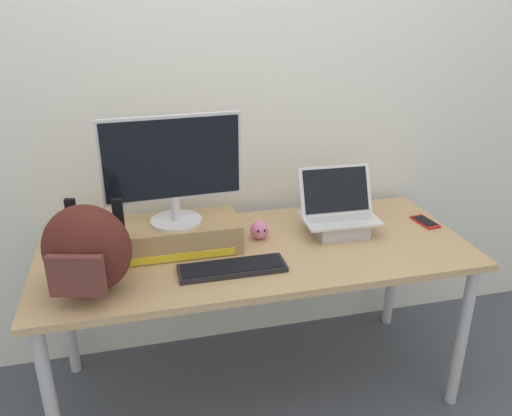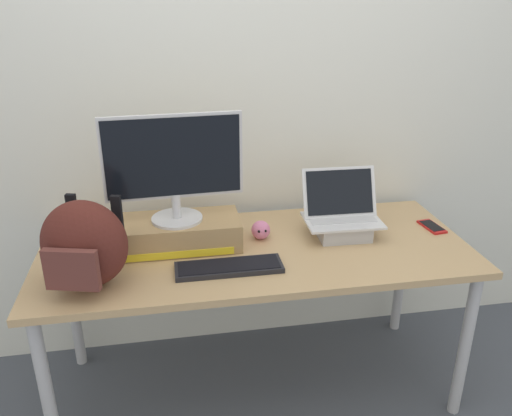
{
  "view_description": "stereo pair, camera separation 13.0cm",
  "coord_description": "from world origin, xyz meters",
  "px_view_note": "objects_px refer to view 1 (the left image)",
  "views": [
    {
      "loc": [
        -0.46,
        -1.89,
        1.74
      ],
      "look_at": [
        0.0,
        0.0,
        0.91
      ],
      "focal_mm": 36.35,
      "sensor_mm": 36.0,
      "label": 1
    },
    {
      "loc": [
        -0.34,
        -1.91,
        1.74
      ],
      "look_at": [
        0.0,
        0.0,
        0.91
      ],
      "focal_mm": 36.35,
      "sensor_mm": 36.0,
      "label": 2
    }
  ],
  "objects_px": {
    "open_laptop": "(339,219)",
    "external_keyboard": "(232,268)",
    "coffee_mug": "(61,235)",
    "desktop_monitor": "(173,167)",
    "plush_toy": "(259,230)",
    "cell_phone": "(425,222)",
    "messenger_backpack": "(87,250)",
    "toner_box_yellow": "(177,235)"
  },
  "relations": [
    {
      "from": "open_laptop",
      "to": "external_keyboard",
      "type": "bearing_deg",
      "value": -154.83
    },
    {
      "from": "coffee_mug",
      "to": "cell_phone",
      "type": "xyz_separation_m",
      "value": [
        1.62,
        -0.16,
        -0.05
      ]
    },
    {
      "from": "desktop_monitor",
      "to": "external_keyboard",
      "type": "distance_m",
      "value": 0.46
    },
    {
      "from": "coffee_mug",
      "to": "cell_phone",
      "type": "relative_size",
      "value": 0.85
    },
    {
      "from": "open_laptop",
      "to": "messenger_backpack",
      "type": "relative_size",
      "value": 0.94
    },
    {
      "from": "toner_box_yellow",
      "to": "cell_phone",
      "type": "xyz_separation_m",
      "value": [
        1.14,
        -0.02,
        -0.05
      ]
    },
    {
      "from": "external_keyboard",
      "to": "cell_phone",
      "type": "height_order",
      "value": "external_keyboard"
    },
    {
      "from": "external_keyboard",
      "to": "coffee_mug",
      "type": "bearing_deg",
      "value": 150.04
    },
    {
      "from": "open_laptop",
      "to": "coffee_mug",
      "type": "bearing_deg",
      "value": 174.5
    },
    {
      "from": "desktop_monitor",
      "to": "plush_toy",
      "type": "bearing_deg",
      "value": -1.35
    },
    {
      "from": "toner_box_yellow",
      "to": "coffee_mug",
      "type": "height_order",
      "value": "toner_box_yellow"
    },
    {
      "from": "desktop_monitor",
      "to": "toner_box_yellow",
      "type": "bearing_deg",
      "value": 91.12
    },
    {
      "from": "toner_box_yellow",
      "to": "external_keyboard",
      "type": "relative_size",
      "value": 1.24
    },
    {
      "from": "messenger_backpack",
      "to": "cell_phone",
      "type": "height_order",
      "value": "messenger_backpack"
    },
    {
      "from": "cell_phone",
      "to": "plush_toy",
      "type": "height_order",
      "value": "plush_toy"
    },
    {
      "from": "coffee_mug",
      "to": "cell_phone",
      "type": "height_order",
      "value": "coffee_mug"
    },
    {
      "from": "desktop_monitor",
      "to": "open_laptop",
      "type": "relative_size",
      "value": 1.66
    },
    {
      "from": "toner_box_yellow",
      "to": "plush_toy",
      "type": "distance_m",
      "value": 0.36
    },
    {
      "from": "messenger_backpack",
      "to": "cell_phone",
      "type": "xyz_separation_m",
      "value": [
        1.48,
        0.24,
        -0.16
      ]
    },
    {
      "from": "open_laptop",
      "to": "plush_toy",
      "type": "bearing_deg",
      "value": 178.86
    },
    {
      "from": "open_laptop",
      "to": "plush_toy",
      "type": "height_order",
      "value": "open_laptop"
    },
    {
      "from": "desktop_monitor",
      "to": "messenger_backpack",
      "type": "height_order",
      "value": "desktop_monitor"
    },
    {
      "from": "desktop_monitor",
      "to": "coffee_mug",
      "type": "xyz_separation_m",
      "value": [
        -0.47,
        0.14,
        -0.31
      ]
    },
    {
      "from": "messenger_backpack",
      "to": "plush_toy",
      "type": "relative_size",
      "value": 4.37
    },
    {
      "from": "open_laptop",
      "to": "cell_phone",
      "type": "relative_size",
      "value": 2.21
    },
    {
      "from": "open_laptop",
      "to": "coffee_mug",
      "type": "height_order",
      "value": "open_laptop"
    },
    {
      "from": "external_keyboard",
      "to": "cell_phone",
      "type": "xyz_separation_m",
      "value": [
        0.96,
        0.22,
        -0.01
      ]
    },
    {
      "from": "external_keyboard",
      "to": "messenger_backpack",
      "type": "distance_m",
      "value": 0.54
    },
    {
      "from": "cell_phone",
      "to": "plush_toy",
      "type": "distance_m",
      "value": 0.79
    },
    {
      "from": "messenger_backpack",
      "to": "desktop_monitor",
      "type": "bearing_deg",
      "value": 51.98
    },
    {
      "from": "messenger_backpack",
      "to": "toner_box_yellow",
      "type": "bearing_deg",
      "value": 52.11
    },
    {
      "from": "open_laptop",
      "to": "coffee_mug",
      "type": "distance_m",
      "value": 1.19
    },
    {
      "from": "external_keyboard",
      "to": "cell_phone",
      "type": "distance_m",
      "value": 0.98
    },
    {
      "from": "toner_box_yellow",
      "to": "external_keyboard",
      "type": "xyz_separation_m",
      "value": [
        0.18,
        -0.24,
        -0.05
      ]
    },
    {
      "from": "open_laptop",
      "to": "external_keyboard",
      "type": "xyz_separation_m",
      "value": [
        -0.53,
        -0.23,
        -0.05
      ]
    },
    {
      "from": "toner_box_yellow",
      "to": "cell_phone",
      "type": "height_order",
      "value": "toner_box_yellow"
    },
    {
      "from": "desktop_monitor",
      "to": "plush_toy",
      "type": "relative_size",
      "value": 6.79
    },
    {
      "from": "cell_phone",
      "to": "plush_toy",
      "type": "xyz_separation_m",
      "value": [
        -0.79,
        0.03,
        0.04
      ]
    },
    {
      "from": "open_laptop",
      "to": "external_keyboard",
      "type": "distance_m",
      "value": 0.58
    },
    {
      "from": "desktop_monitor",
      "to": "coffee_mug",
      "type": "height_order",
      "value": "desktop_monitor"
    },
    {
      "from": "external_keyboard",
      "to": "cell_phone",
      "type": "relative_size",
      "value": 2.75
    },
    {
      "from": "toner_box_yellow",
      "to": "coffee_mug",
      "type": "relative_size",
      "value": 4.04
    }
  ]
}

